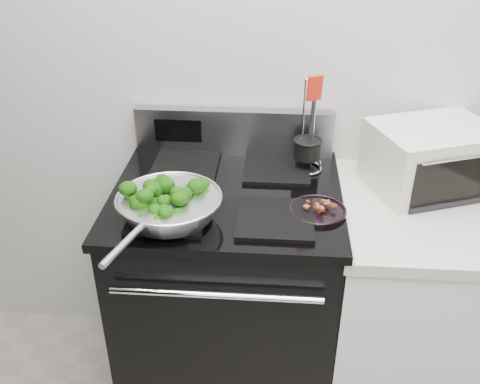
# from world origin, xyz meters

# --- Properties ---
(back_wall) EXTENTS (4.00, 0.02, 2.70)m
(back_wall) POSITION_xyz_m (0.00, 1.75, 1.35)
(back_wall) COLOR beige
(back_wall) RESTS_ON ground
(gas_range) EXTENTS (0.79, 0.69, 1.13)m
(gas_range) POSITION_xyz_m (-0.30, 1.41, 0.49)
(gas_range) COLOR black
(gas_range) RESTS_ON floor
(counter) EXTENTS (0.62, 0.68, 0.92)m
(counter) POSITION_xyz_m (0.39, 1.41, 0.46)
(counter) COLOR white
(counter) RESTS_ON floor
(skillet) EXTENTS (0.33, 0.52, 0.07)m
(skillet) POSITION_xyz_m (-0.46, 1.22, 1.00)
(skillet) COLOR silver
(skillet) RESTS_ON gas_range
(broccoli_pile) EXTENTS (0.26, 0.26, 0.09)m
(broccoli_pile) POSITION_xyz_m (-0.46, 1.23, 1.02)
(broccoli_pile) COLOR black
(broccoli_pile) RESTS_ON skillet
(bacon_plate) EXTENTS (0.18, 0.18, 0.04)m
(bacon_plate) POSITION_xyz_m (0.01, 1.30, 0.97)
(bacon_plate) COLOR black
(bacon_plate) RESTS_ON gas_range
(utensil_holder) EXTENTS (0.12, 0.12, 0.36)m
(utensil_holder) POSITION_xyz_m (-0.02, 1.60, 1.01)
(utensil_holder) COLOR silver
(utensil_holder) RESTS_ON gas_range
(toaster_oven) EXTENTS (0.48, 0.42, 0.23)m
(toaster_oven) POSITION_xyz_m (0.41, 1.55, 1.04)
(toaster_oven) COLOR silver
(toaster_oven) RESTS_ON counter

